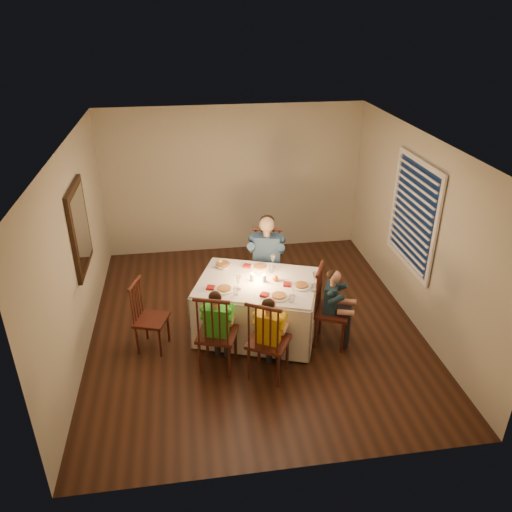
{
  "coord_description": "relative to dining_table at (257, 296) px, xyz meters",
  "views": [
    {
      "loc": [
        -0.84,
        -5.82,
        4.09
      ],
      "look_at": [
        0.05,
        0.15,
        1.0
      ],
      "focal_mm": 35.0,
      "sensor_mm": 36.0,
      "label": 1
    }
  ],
  "objects": [
    {
      "name": "wall_right",
      "position": [
        2.24,
        0.21,
        0.72
      ],
      "size": [
        0.02,
        5.0,
        2.6
      ],
      "primitive_type": "cube",
      "color": "#BCB5A0",
      "rests_on": "ground"
    },
    {
      "name": "wall_back",
      "position": [
        -0.01,
        2.71,
        0.72
      ],
      "size": [
        4.5,
        0.02,
        2.6
      ],
      "primitive_type": "cube",
      "color": "#BCB5A0",
      "rests_on": "ground"
    },
    {
      "name": "adult",
      "position": [
        0.27,
        0.83,
        -0.58
      ],
      "size": [
        0.63,
        0.59,
        1.38
      ],
      "primitive_type": null,
      "rotation": [
        0.0,
        0.0,
        -0.23
      ],
      "color": "#314F7B",
      "rests_on": "ground"
    },
    {
      "name": "chair_near_right",
      "position": [
        0.0,
        -0.88,
        -0.58
      ],
      "size": [
        0.61,
        0.6,
        1.11
      ],
      "primitive_type": null,
      "rotation": [
        0.0,
        0.0,
        2.63
      ],
      "color": "#39130F",
      "rests_on": "ground"
    },
    {
      "name": "orange_fruit",
      "position": [
        0.24,
        -0.03,
        0.27
      ],
      "size": [
        0.08,
        0.08,
        0.08
      ],
      "primitive_type": "sphere",
      "color": "orange",
      "rests_on": "dining_table"
    },
    {
      "name": "candle_right",
      "position": [
        0.09,
        -0.03,
        0.28
      ],
      "size": [
        0.06,
        0.06,
        0.1
      ],
      "primitive_type": "cylinder",
      "color": "silver",
      "rests_on": "dining_table"
    },
    {
      "name": "serving_bowl",
      "position": [
        -0.42,
        0.46,
        0.26
      ],
      "size": [
        0.31,
        0.31,
        0.06
      ],
      "primitive_type": "imported",
      "rotation": [
        0.0,
        0.0,
        -0.65
      ],
      "color": "white",
      "rests_on": "dining_table"
    },
    {
      "name": "ceiling",
      "position": [
        -0.01,
        0.21,
        2.02
      ],
      "size": [
        5.0,
        5.0,
        0.0
      ],
      "primitive_type": "plane",
      "color": "white",
      "rests_on": "wall_back"
    },
    {
      "name": "chair_near_left",
      "position": [
        -0.59,
        -0.64,
        -0.58
      ],
      "size": [
        0.57,
        0.56,
        1.11
      ],
      "primitive_type": null,
      "rotation": [
        0.0,
        0.0,
        2.83
      ],
      "color": "#39130F",
      "rests_on": "ground"
    },
    {
      "name": "candle_left",
      "position": [
        -0.06,
        0.02,
        0.28
      ],
      "size": [
        0.06,
        0.06,
        0.1
      ],
      "primitive_type": "cylinder",
      "color": "silver",
      "rests_on": "dining_table"
    },
    {
      "name": "ground",
      "position": [
        -0.01,
        0.21,
        -0.58
      ],
      "size": [
        5.0,
        5.0,
        0.0
      ],
      "primitive_type": "plane",
      "color": "black",
      "rests_on": "ground"
    },
    {
      "name": "setting_green",
      "position": [
        -0.45,
        -0.16,
        0.24
      ],
      "size": [
        0.33,
        0.33,
        0.02
      ],
      "primitive_type": "cylinder",
      "rotation": [
        0.0,
        0.0,
        -0.34
      ],
      "color": "white",
      "rests_on": "dining_table"
    },
    {
      "name": "wall_left",
      "position": [
        -2.26,
        0.21,
        0.72
      ],
      "size": [
        0.02,
        5.0,
        2.6
      ],
      "primitive_type": "cube",
      "color": "#BCB5A0",
      "rests_on": "ground"
    },
    {
      "name": "setting_yellow",
      "position": [
        0.21,
        -0.43,
        0.24
      ],
      "size": [
        0.33,
        0.33,
        0.02
      ],
      "primitive_type": "cylinder",
      "rotation": [
        0.0,
        0.0,
        -0.34
      ],
      "color": "white",
      "rests_on": "dining_table"
    },
    {
      "name": "child_green",
      "position": [
        -0.59,
        -0.64,
        -0.58
      ],
      "size": [
        0.47,
        0.45,
        1.11
      ],
      "primitive_type": null,
      "rotation": [
        0.0,
        0.0,
        2.83
      ],
      "color": "green",
      "rests_on": "ground"
    },
    {
      "name": "chair_end",
      "position": [
        0.94,
        -0.36,
        -0.58
      ],
      "size": [
        0.59,
        0.6,
        1.11
      ],
      "primitive_type": null,
      "rotation": [
        0.0,
        0.0,
        1.14
      ],
      "color": "#39130F",
      "rests_on": "ground"
    },
    {
      "name": "chair_extra",
      "position": [
        -1.4,
        -0.13,
        -0.58
      ],
      "size": [
        0.49,
        0.5,
        0.98
      ],
      "primitive_type": null,
      "rotation": [
        0.0,
        0.0,
        1.25
      ],
      "color": "#39130F",
      "rests_on": "ground"
    },
    {
      "name": "chair_adult",
      "position": [
        0.27,
        0.83,
        -0.58
      ],
      "size": [
        0.54,
        0.53,
        1.11
      ],
      "primitive_type": null,
      "rotation": [
        0.0,
        0.0,
        -0.23
      ],
      "color": "#39130F",
      "rests_on": "ground"
    },
    {
      "name": "window_blinds",
      "position": [
        2.19,
        0.31,
        0.92
      ],
      "size": [
        0.07,
        1.34,
        1.54
      ],
      "color": "black",
      "rests_on": "wall_right"
    },
    {
      "name": "child_yellow",
      "position": [
        0.0,
        -0.88,
        -0.58
      ],
      "size": [
        0.49,
        0.48,
        1.1
      ],
      "primitive_type": null,
      "rotation": [
        0.0,
        0.0,
        2.63
      ],
      "color": "gold",
      "rests_on": "ground"
    },
    {
      "name": "setting_teal",
      "position": [
        0.54,
        -0.22,
        0.24
      ],
      "size": [
        0.33,
        0.33,
        0.02
      ],
      "primitive_type": "cylinder",
      "rotation": [
        0.0,
        0.0,
        -0.34
      ],
      "color": "white",
      "rests_on": "dining_table"
    },
    {
      "name": "setting_adult",
      "position": [
        0.09,
        0.35,
        0.24
      ],
      "size": [
        0.33,
        0.33,
        0.02
      ],
      "primitive_type": "cylinder",
      "rotation": [
        0.0,
        0.0,
        -0.34
      ],
      "color": "white",
      "rests_on": "dining_table"
    },
    {
      "name": "wall_mirror",
      "position": [
        -2.23,
        0.51,
        0.92
      ],
      "size": [
        0.06,
        0.95,
        1.15
      ],
      "color": "black",
      "rests_on": "wall_left"
    },
    {
      "name": "dining_table",
      "position": [
        0.0,
        0.0,
        0.0
      ],
      "size": [
        1.85,
        1.59,
        0.79
      ],
      "rotation": [
        0.0,
        0.0,
        -0.34
      ],
      "color": "white",
      "rests_on": "ground"
    },
    {
      "name": "child_teal",
      "position": [
        0.94,
        -0.36,
        -0.58
      ],
      "size": [
        0.46,
        0.48,
        1.1
      ],
      "primitive_type": null,
      "rotation": [
        0.0,
        0.0,
        1.14
      ],
      "color": "#182F3E",
      "rests_on": "ground"
    },
    {
      "name": "squash",
      "position": [
        -0.45,
        0.51,
        0.28
      ],
      "size": [
        0.09,
        0.09,
        0.09
      ],
      "primitive_type": "sphere",
      "color": "yellow",
      "rests_on": "dining_table"
    }
  ]
}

